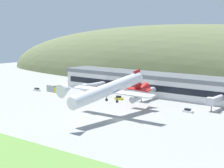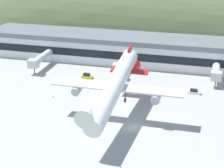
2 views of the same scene
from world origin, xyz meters
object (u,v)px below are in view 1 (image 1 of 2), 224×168
Objects in this scene: jetway_1 at (146,91)px; traffic_cone_0 at (84,104)px; terminal_building at (165,84)px; service_car_2 at (119,98)px; fuel_truck at (53,89)px; service_car_0 at (188,111)px; cargo_airplane at (110,89)px; service_car_1 at (37,90)px; jetway_2 at (215,100)px; jetway_0 at (93,86)px.

jetway_1 reaches higher than traffic_cone_0.
terminal_building is 29.15× the size of service_car_2.
fuel_truck is 13.88× the size of traffic_cone_0.
terminal_building reaches higher than service_car_2.
fuel_truck is at bearing -174.15° from service_car_2.
service_car_0 is (24.75, -25.03, -5.26)m from terminal_building.
jetway_1 is at bearing 101.19° from cargo_airplane.
fuel_truck is (9.40, 2.83, 0.95)m from service_car_1.
jetway_2 is 1.50× the size of fuel_truck.
jetway_2 is at bearing 52.98° from cargo_airplane.
terminal_building is 14.23× the size of fuel_truck.
jetway_0 is at bearing 21.10° from service_car_1.
service_car_2 is 6.78× the size of traffic_cone_0.
jetway_1 is at bearing -94.72° from terminal_building.
terminal_building is 42.47m from traffic_cone_0.
cargo_airplane is 31.71m from service_car_0.
jetway_1 is at bearing 158.32° from service_car_0.
cargo_airplane is at bearing -58.37° from service_car_2.
traffic_cone_0 is (14.43, -22.31, -3.71)m from jetway_0.
jetway_0 is at bearing -178.20° from jetway_2.
jetway_1 is (-1.22, -14.71, -1.86)m from terminal_building.
jetway_2 is at bearing 1.80° from jetway_0.
jetway_0 is at bearing 171.24° from service_car_0.
service_car_2 reaches higher than service_car_0.
jetway_0 is 3.83× the size of service_car_0.
jetway_1 is at bearing 3.37° from jetway_0.
fuel_truck is at bearing 16.75° from service_car_1.
terminal_building reaches higher than jetway_2.
cargo_airplane is 60.95m from fuel_truck.
jetway_2 is 0.25× the size of cargo_airplane.
jetway_1 is at bearing -179.64° from jetway_2.
service_car_1 is 48.35m from service_car_2.
jetway_1 is 49.92m from fuel_truck.
service_car_2 is at bearing 74.97° from traffic_cone_0.
terminal_building reaches higher than traffic_cone_0.
jetway_0 and jetway_2 have the same top height.
jetway_0 and jetway_1 have the same top height.
jetway_2 is 3.07× the size of service_car_2.
cargo_airplane is 6.06× the size of fuel_truck.
traffic_cone_0 is (-15.23, -24.05, -3.71)m from jetway_1.
service_car_1 is 1.08× the size of service_car_2.
jetway_0 is 1.30× the size of jetway_2.
terminal_building is 27.91× the size of service_car_0.
service_car_1 is (-28.59, -11.03, -3.38)m from jetway_0.
fuel_truck is (-74.82, 0.37, 0.97)m from service_car_0.
cargo_airplane is (6.66, -33.69, 5.92)m from jetway_1.
fuel_truck reaches higher than traffic_cone_0.
jetway_2 is (32.22, 0.20, -0.00)m from jetway_1.
jetway_1 is at bearing 11.51° from fuel_truck.
cargo_airplane is at bearing -17.85° from service_car_1.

